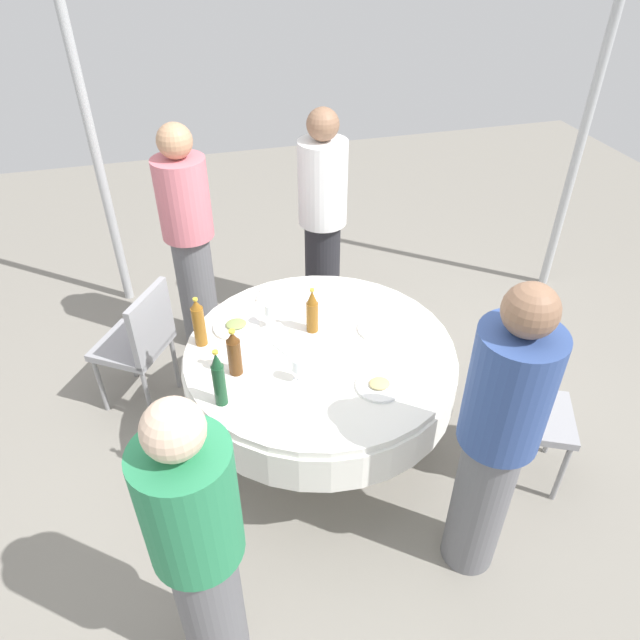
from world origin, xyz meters
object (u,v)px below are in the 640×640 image
(bottle_dark_green_outer, at_px, (219,379))
(wine_glass_north, at_px, (298,366))
(chair_inner, at_px, (141,339))
(wine_glass_left, at_px, (270,310))
(bottle_amber_far, at_px, (312,312))
(bottle_amber_left, at_px, (199,323))
(bottle_brown_right, at_px, (234,353))
(person_far, at_px, (189,239))
(dining_table, at_px, (320,368))
(plate_mid, at_px, (379,385))
(person_outer, at_px, (496,439))
(chair_rear, at_px, (522,404))
(person_right, at_px, (323,219))
(plate_near, at_px, (236,326))
(plate_south, at_px, (377,329))
(person_left, at_px, (199,549))

(bottle_dark_green_outer, height_order, wine_glass_north, bottle_dark_green_outer)
(wine_glass_north, xyz_separation_m, chair_inner, (-0.80, 0.85, -0.32))
(wine_glass_left, bearing_deg, bottle_amber_far, -22.00)
(wine_glass_north, bearing_deg, bottle_amber_left, 135.94)
(bottle_amber_far, xyz_separation_m, bottle_brown_right, (-0.46, -0.24, -0.00))
(wine_glass_left, xyz_separation_m, person_far, (-0.36, 0.95, -0.00))
(dining_table, bearing_deg, plate_mid, -61.30)
(bottle_amber_left, distance_m, person_outer, 1.61)
(dining_table, bearing_deg, bottle_amber_left, 161.28)
(wine_glass_north, distance_m, person_outer, 0.99)
(chair_rear, bearing_deg, wine_glass_left, -95.33)
(person_far, bearing_deg, person_right, -23.19)
(bottle_amber_left, relative_size, plate_near, 1.15)
(dining_table, relative_size, bottle_amber_left, 5.00)
(bottle_amber_far, distance_m, plate_south, 0.38)
(person_right, height_order, person_left, person_right)
(plate_near, bearing_deg, bottle_amber_left, -155.87)
(bottle_dark_green_outer, relative_size, plate_near, 1.24)
(wine_glass_left, relative_size, chair_inner, 0.18)
(bottle_dark_green_outer, xyz_separation_m, plate_near, (0.16, 0.57, -0.14))
(dining_table, xyz_separation_m, person_left, (-0.75, -1.07, 0.21))
(plate_near, bearing_deg, bottle_brown_right, -98.53)
(person_far, bearing_deg, wine_glass_left, -94.85)
(dining_table, bearing_deg, bottle_brown_right, -170.76)
(bottle_amber_left, relative_size, plate_mid, 1.27)
(person_right, bearing_deg, person_far, -161.49)
(person_outer, relative_size, person_right, 1.00)
(bottle_amber_left, bearing_deg, plate_mid, -35.42)
(wine_glass_north, bearing_deg, plate_mid, -22.28)
(plate_mid, distance_m, chair_rear, 0.83)
(person_right, bearing_deg, chair_inner, -139.15)
(wine_glass_north, bearing_deg, person_left, -124.09)
(bottle_brown_right, distance_m, plate_mid, 0.74)
(person_left, bearing_deg, dining_table, -90.00)
(person_outer, distance_m, person_right, 2.17)
(dining_table, relative_size, person_outer, 0.91)
(bottle_amber_left, distance_m, wine_glass_left, 0.40)
(wine_glass_north, distance_m, person_far, 1.48)
(wine_glass_left, xyz_separation_m, plate_south, (0.57, -0.19, -0.11))
(plate_near, xyz_separation_m, plate_south, (0.76, -0.23, -0.00))
(bottle_amber_far, relative_size, chair_inner, 0.32)
(wine_glass_left, relative_size, chair_rear, 0.18)
(plate_south, bearing_deg, dining_table, -169.36)
(person_outer, xyz_separation_m, person_right, (-0.17, 2.17, -0.00))
(person_outer, xyz_separation_m, chair_rear, (0.47, 0.44, -0.34))
(dining_table, relative_size, chair_rear, 1.72)
(dining_table, xyz_separation_m, plate_mid, (0.20, -0.37, 0.16))
(chair_rear, bearing_deg, plate_mid, -71.92)
(plate_south, xyz_separation_m, person_left, (-1.09, -1.14, 0.05))
(wine_glass_left, height_order, person_far, person_far)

